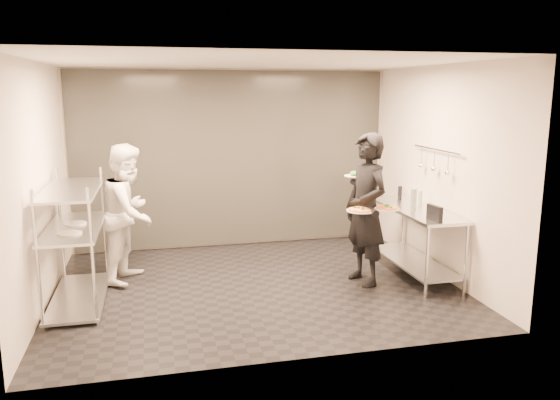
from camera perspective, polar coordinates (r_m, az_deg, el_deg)
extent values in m
cube|color=black|center=(7.09, -2.49, -8.98)|extent=(5.00, 4.00, 0.00)
cube|color=silver|center=(6.66, -2.71, 14.24)|extent=(5.00, 4.00, 0.00)
cube|color=beige|center=(8.69, -5.04, 4.29)|extent=(5.00, 0.00, 2.80)
cube|color=beige|center=(4.82, 1.80, -1.41)|extent=(5.00, 0.00, 2.80)
cube|color=beige|center=(6.75, -23.96, 1.30)|extent=(0.00, 4.00, 2.80)
cube|color=beige|center=(7.60, 16.30, 2.85)|extent=(0.00, 4.00, 2.80)
cube|color=white|center=(8.66, -5.01, 4.26)|extent=(4.90, 0.04, 2.74)
cylinder|color=silver|center=(6.14, -24.03, -5.88)|extent=(0.04, 0.04, 1.50)
cylinder|color=silver|center=(7.60, -21.93, -2.51)|extent=(0.04, 0.04, 1.50)
cylinder|color=silver|center=(6.05, -18.99, -5.73)|extent=(0.04, 0.04, 1.50)
cylinder|color=silver|center=(7.54, -17.87, -2.35)|extent=(0.04, 0.04, 1.50)
cube|color=silver|center=(7.03, -20.23, -9.45)|extent=(0.60, 1.60, 0.03)
cube|color=silver|center=(6.79, -20.72, -2.71)|extent=(0.60, 1.60, 0.03)
cube|color=silver|center=(6.70, -20.99, 1.03)|extent=(0.60, 1.60, 0.03)
cylinder|color=silver|center=(6.44, -21.12, -3.24)|extent=(0.26, 0.26, 0.01)
cylinder|color=silver|center=(6.88, -20.63, -2.31)|extent=(0.26, 0.26, 0.01)
cylinder|color=silver|center=(6.79, 15.12, -6.29)|extent=(0.04, 0.04, 0.90)
cylinder|color=silver|center=(8.28, 9.52, -2.87)|extent=(0.04, 0.04, 0.90)
cylinder|color=silver|center=(7.05, 18.87, -5.87)|extent=(0.04, 0.04, 0.90)
cylinder|color=silver|center=(8.49, 12.77, -2.64)|extent=(0.04, 0.04, 0.90)
cube|color=silver|center=(7.71, 13.71, -6.20)|extent=(0.57, 1.71, 0.03)
cube|color=silver|center=(7.53, 13.97, -0.96)|extent=(0.60, 1.80, 0.04)
cylinder|color=silver|center=(7.53, 16.03, 5.10)|extent=(0.02, 1.20, 0.02)
cylinder|color=silver|center=(7.23, 17.18, 3.76)|extent=(0.01, 0.01, 0.22)
sphere|color=silver|center=(7.25, 17.12, 2.74)|extent=(0.07, 0.07, 0.07)
cylinder|color=silver|center=(7.53, 15.84, 4.12)|extent=(0.01, 0.01, 0.22)
sphere|color=silver|center=(7.55, 15.79, 3.14)|extent=(0.07, 0.07, 0.07)
cylinder|color=silver|center=(7.84, 14.61, 4.45)|extent=(0.01, 0.01, 0.22)
sphere|color=silver|center=(7.86, 14.56, 3.51)|extent=(0.07, 0.07, 0.07)
imported|color=black|center=(7.04, 8.98, -0.99)|extent=(0.62, 0.80, 1.95)
imported|color=white|center=(7.37, -15.46, -1.31)|extent=(0.94, 1.06, 1.80)
cylinder|color=silver|center=(6.81, 8.43, -1.11)|extent=(0.35, 0.35, 0.01)
cylinder|color=#B46D41|center=(6.81, 8.43, -1.01)|extent=(0.31, 0.31, 0.02)
cylinder|color=red|center=(6.81, 8.43, -0.93)|extent=(0.27, 0.27, 0.01)
sphere|color=#166018|center=(6.80, 8.44, -0.86)|extent=(0.04, 0.04, 0.04)
cylinder|color=silver|center=(6.86, 11.13, -0.90)|extent=(0.31, 0.31, 0.01)
cylinder|color=#B46D41|center=(6.86, 11.13, -0.80)|extent=(0.27, 0.27, 0.02)
cylinder|color=red|center=(6.86, 11.14, -0.72)|extent=(0.24, 0.24, 0.01)
sphere|color=#166018|center=(6.86, 11.14, -0.65)|extent=(0.04, 0.04, 0.04)
cylinder|color=silver|center=(7.21, 7.78, 2.51)|extent=(0.26, 0.26, 0.01)
ellipsoid|color=#175C17|center=(7.20, 7.78, 2.78)|extent=(0.13, 0.13, 0.07)
cube|color=black|center=(6.83, 15.84, -1.33)|extent=(0.08, 0.27, 0.19)
cylinder|color=gray|center=(7.40, 13.78, 0.09)|extent=(0.08, 0.08, 0.28)
cylinder|color=gray|center=(7.73, 14.45, 0.20)|extent=(0.06, 0.06, 0.19)
cylinder|color=black|center=(8.00, 12.41, 0.70)|extent=(0.06, 0.06, 0.20)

